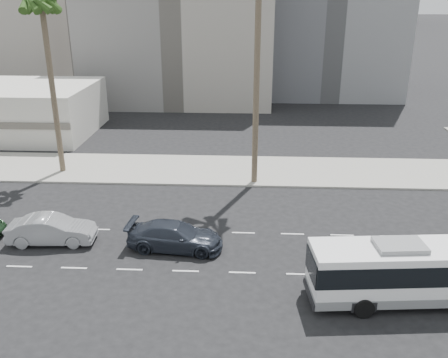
# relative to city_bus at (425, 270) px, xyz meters

# --- Properties ---
(ground) EXTENTS (700.00, 700.00, 0.00)m
(ground) POSITION_rel_city_bus_xyz_m (-5.57, 1.94, -1.63)
(ground) COLOR black
(ground) RESTS_ON ground
(sidewalk_north) EXTENTS (120.00, 7.00, 0.15)m
(sidewalk_north) POSITION_rel_city_bus_xyz_m (-5.57, 17.44, -1.56)
(sidewalk_north) COLOR gray
(sidewalk_north) RESTS_ON ground
(midrise_beige_west) EXTENTS (24.00, 18.00, 18.00)m
(midrise_beige_west) POSITION_rel_city_bus_xyz_m (-17.57, 46.94, 7.37)
(midrise_beige_west) COLOR gray
(midrise_beige_west) RESTS_ON ground
(midrise_beige_far) EXTENTS (18.00, 16.00, 15.00)m
(midrise_beige_far) POSITION_rel_city_bus_xyz_m (-43.57, 51.94, 5.87)
(midrise_beige_far) COLOR gray
(midrise_beige_far) RESTS_ON ground
(city_bus) EXTENTS (10.99, 3.40, 3.11)m
(city_bus) POSITION_rel_city_bus_xyz_m (0.00, 0.00, 0.00)
(city_bus) COLOR white
(city_bus) RESTS_ON ground
(car_a) EXTENTS (2.70, 5.64, 1.59)m
(car_a) POSITION_rel_city_bus_xyz_m (-12.46, 4.35, -0.84)
(car_a) COLOR #242933
(car_a) RESTS_ON ground
(car_b) EXTENTS (2.06, 5.12, 1.66)m
(car_b) POSITION_rel_city_bus_xyz_m (-19.77, 4.69, -0.80)
(car_b) COLOR gray
(car_b) RESTS_ON ground
(palm_mid) EXTENTS (4.59, 4.59, 14.21)m
(palm_mid) POSITION_rel_city_bus_xyz_m (-23.53, 16.46, 11.15)
(palm_mid) COLOR brown
(palm_mid) RESTS_ON ground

